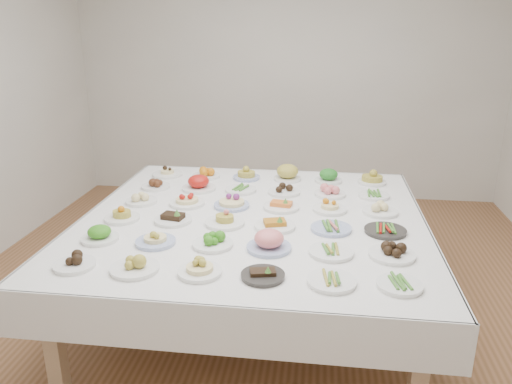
# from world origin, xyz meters

# --- Properties ---
(room_envelope) EXTENTS (5.02, 5.02, 2.81)m
(room_envelope) POSITION_xyz_m (0.00, 0.00, 1.83)
(room_envelope) COLOR brown
(room_envelope) RESTS_ON ground
(display_table) EXTENTS (2.38, 2.38, 0.75)m
(display_table) POSITION_xyz_m (-0.03, -0.23, 0.69)
(display_table) COLOR white
(display_table) RESTS_ON ground
(dish_0) EXTENTS (0.23, 0.23, 0.09)m
(dish_0) POSITION_xyz_m (-0.91, -1.12, 0.79)
(dish_0) COLOR white
(dish_0) RESTS_ON display_table
(dish_1) EXTENTS (0.26, 0.26, 0.12)m
(dish_1) POSITION_xyz_m (-0.56, -1.11, 0.80)
(dish_1) COLOR white
(dish_1) RESTS_ON display_table
(dish_2) EXTENTS (0.24, 0.24, 0.13)m
(dish_2) POSITION_xyz_m (-0.20, -1.11, 0.81)
(dish_2) COLOR white
(dish_2) RESTS_ON display_table
(dish_3) EXTENTS (0.23, 0.23, 0.09)m
(dish_3) POSITION_xyz_m (0.14, -1.10, 0.78)
(dish_3) COLOR #2B2926
(dish_3) RESTS_ON display_table
(dish_4) EXTENTS (0.25, 0.25, 0.05)m
(dish_4) POSITION_xyz_m (0.50, -1.12, 0.77)
(dish_4) COLOR white
(dish_4) RESTS_ON display_table
(dish_5) EXTENTS (0.23, 0.23, 0.05)m
(dish_5) POSITION_xyz_m (0.85, -1.11, 0.77)
(dish_5) COLOR white
(dish_5) RESTS_ON display_table
(dish_6) EXTENTS (0.23, 0.23, 0.12)m
(dish_6) POSITION_xyz_m (-0.92, -0.76, 0.80)
(dish_6) COLOR white
(dish_6) RESTS_ON display_table
(dish_7) EXTENTS (0.24, 0.24, 0.12)m
(dish_7) POSITION_xyz_m (-0.56, -0.76, 0.80)
(dish_7) COLOR #4C66B2
(dish_7) RESTS_ON display_table
(dish_8) EXTENTS (0.24, 0.24, 0.10)m
(dish_8) POSITION_xyz_m (-0.21, -0.75, 0.79)
(dish_8) COLOR white
(dish_8) RESTS_ON display_table
(dish_9) EXTENTS (0.26, 0.26, 0.15)m
(dish_9) POSITION_xyz_m (0.14, -0.75, 0.82)
(dish_9) COLOR #4C66B2
(dish_9) RESTS_ON display_table
(dish_10) EXTENTS (0.26, 0.26, 0.06)m
(dish_10) POSITION_xyz_m (0.50, -0.76, 0.77)
(dish_10) COLOR white
(dish_10) RESTS_ON display_table
(dish_11) EXTENTS (0.27, 0.27, 0.12)m
(dish_11) POSITION_xyz_m (0.85, -0.75, 0.81)
(dish_11) COLOR white
(dish_11) RESTS_ON display_table
(dish_12) EXTENTS (0.24, 0.24, 0.12)m
(dish_12) POSITION_xyz_m (-0.92, -0.41, 0.80)
(dish_12) COLOR white
(dish_12) RESTS_ON display_table
(dish_13) EXTENTS (0.25, 0.25, 0.12)m
(dish_13) POSITION_xyz_m (-0.56, -0.40, 0.80)
(dish_13) COLOR white
(dish_13) RESTS_ON display_table
(dish_14) EXTENTS (0.26, 0.26, 0.13)m
(dish_14) POSITION_xyz_m (-0.20, -0.40, 0.81)
(dish_14) COLOR white
(dish_14) RESTS_ON display_table
(dish_15) EXTENTS (0.27, 0.27, 0.11)m
(dish_15) POSITION_xyz_m (0.14, -0.41, 0.80)
(dish_15) COLOR white
(dish_15) RESTS_ON display_table
(dish_16) EXTENTS (0.26, 0.26, 0.06)m
(dish_16) POSITION_xyz_m (0.51, -0.41, 0.78)
(dish_16) COLOR #4C66B2
(dish_16) RESTS_ON display_table
(dish_17) EXTENTS (0.27, 0.27, 0.06)m
(dish_17) POSITION_xyz_m (0.86, -0.40, 0.77)
(dish_17) COLOR #2B2926
(dish_17) RESTS_ON display_table
(dish_18) EXTENTS (0.23, 0.23, 0.10)m
(dish_18) POSITION_xyz_m (-0.91, -0.06, 0.79)
(dish_18) COLOR white
(dish_18) RESTS_ON display_table
(dish_19) EXTENTS (0.26, 0.26, 0.14)m
(dish_19) POSITION_xyz_m (-0.55, -0.06, 0.81)
(dish_19) COLOR white
(dish_19) RESTS_ON display_table
(dish_20) EXTENTS (0.26, 0.26, 0.15)m
(dish_20) POSITION_xyz_m (-0.21, -0.06, 0.82)
(dish_20) COLOR #4C66B2
(dish_20) RESTS_ON display_table
(dish_21) EXTENTS (0.26, 0.26, 0.10)m
(dish_21) POSITION_xyz_m (0.15, -0.05, 0.79)
(dish_21) COLOR white
(dish_21) RESTS_ON display_table
(dish_22) EXTENTS (0.24, 0.24, 0.12)m
(dish_22) POSITION_xyz_m (0.50, -0.05, 0.81)
(dish_22) COLOR white
(dish_22) RESTS_ON display_table
(dish_23) EXTENTS (0.25, 0.25, 0.10)m
(dish_23) POSITION_xyz_m (0.86, -0.05, 0.79)
(dish_23) COLOR white
(dish_23) RESTS_ON display_table
(dish_24) EXTENTS (0.23, 0.23, 0.10)m
(dish_24) POSITION_xyz_m (-0.91, 0.30, 0.80)
(dish_24) COLOR white
(dish_24) RESTS_ON display_table
(dish_25) EXTENTS (0.27, 0.27, 0.16)m
(dish_25) POSITION_xyz_m (-0.55, 0.30, 0.83)
(dish_25) COLOR white
(dish_25) RESTS_ON display_table
(dish_26) EXTENTS (0.25, 0.25, 0.05)m
(dish_26) POSITION_xyz_m (-0.21, 0.31, 0.77)
(dish_26) COLOR white
(dish_26) RESTS_ON display_table
(dish_27) EXTENTS (0.25, 0.25, 0.11)m
(dish_27) POSITION_xyz_m (0.14, 0.29, 0.80)
(dish_27) COLOR white
(dish_27) RESTS_ON display_table
(dish_28) EXTENTS (0.24, 0.24, 0.10)m
(dish_28) POSITION_xyz_m (0.51, 0.29, 0.79)
(dish_28) COLOR white
(dish_28) RESTS_ON display_table
(dish_29) EXTENTS (0.23, 0.23, 0.05)m
(dish_29) POSITION_xyz_m (0.84, 0.30, 0.77)
(dish_29) COLOR white
(dish_29) RESTS_ON display_table
(dish_30) EXTENTS (0.26, 0.26, 0.12)m
(dish_30) POSITION_xyz_m (-0.92, 0.65, 0.80)
(dish_30) COLOR white
(dish_30) RESTS_ON display_table
(dish_31) EXTENTS (0.24, 0.24, 0.11)m
(dish_31) POSITION_xyz_m (-0.57, 0.65, 0.80)
(dish_31) COLOR white
(dish_31) RESTS_ON display_table
(dish_32) EXTENTS (0.23, 0.23, 0.14)m
(dish_32) POSITION_xyz_m (-0.21, 0.65, 0.81)
(dish_32) COLOR #4C66B2
(dish_32) RESTS_ON display_table
(dish_33) EXTENTS (0.26, 0.26, 0.15)m
(dish_33) POSITION_xyz_m (0.14, 0.66, 0.82)
(dish_33) COLOR white
(dish_33) RESTS_ON display_table
(dish_34) EXTENTS (0.23, 0.23, 0.13)m
(dish_34) POSITION_xyz_m (0.49, 0.65, 0.81)
(dish_34) COLOR white
(dish_34) RESTS_ON display_table
(dish_35) EXTENTS (0.23, 0.23, 0.15)m
(dish_35) POSITION_xyz_m (0.86, 0.66, 0.82)
(dish_35) COLOR white
(dish_35) RESTS_ON display_table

